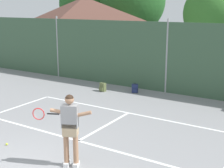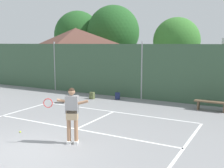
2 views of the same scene
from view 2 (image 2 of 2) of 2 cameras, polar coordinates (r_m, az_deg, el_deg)
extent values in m
plane|color=gray|center=(8.92, -17.09, -13.31)|extent=(120.00, 120.00, 0.00)
cube|color=white|center=(13.15, 0.31, -5.81)|extent=(8.20, 0.10, 0.01)
cube|color=white|center=(10.68, -7.48, -9.30)|extent=(8.20, 0.10, 0.01)
cube|color=white|center=(11.86, -3.24, -7.42)|extent=(0.10, 2.97, 0.01)
cube|color=#38563D|center=(15.99, 6.25, 2.56)|extent=(26.00, 0.05, 3.21)
cylinder|color=#99999E|center=(19.39, -11.85, 3.70)|extent=(0.09, 0.09, 3.36)
cylinder|color=#99999E|center=(15.98, 6.25, 2.82)|extent=(0.09, 0.09, 3.36)
cube|color=beige|center=(22.33, -7.50, 3.68)|extent=(6.94, 4.08, 2.78)
pyramid|color=brown|center=(22.26, -7.61, 9.39)|extent=(7.49, 4.41, 1.67)
cylinder|color=brown|center=(28.33, -7.07, 3.88)|extent=(0.36, 0.36, 1.95)
ellipsoid|color=#235623|center=(28.25, -7.19, 10.05)|extent=(4.87, 4.39, 4.87)
cylinder|color=brown|center=(26.18, 0.22, 3.75)|extent=(0.36, 0.36, 2.13)
ellipsoid|color=#235623|center=(26.10, 0.22, 10.75)|extent=(5.01, 4.50, 5.01)
cylinder|color=brown|center=(23.94, 13.10, 2.63)|extent=(0.36, 0.36, 1.76)
ellipsoid|color=#38752D|center=(23.82, 13.31, 8.74)|extent=(3.94, 3.54, 3.94)
cube|color=silver|center=(9.21, -7.45, -11.96)|extent=(0.22, 0.29, 0.10)
cube|color=silver|center=(9.25, -8.94, -11.88)|extent=(0.22, 0.29, 0.10)
cylinder|color=#A37556|center=(9.05, -7.51, -9.24)|extent=(0.13, 0.13, 0.82)
cylinder|color=#A37556|center=(9.10, -9.01, -9.17)|extent=(0.13, 0.13, 0.82)
cube|color=tan|center=(8.95, -8.33, -6.34)|extent=(0.43, 0.37, 0.32)
cube|color=gray|center=(8.87, -8.38, -4.21)|extent=(0.46, 0.38, 0.56)
sphere|color=#A37556|center=(8.79, -8.43, -1.60)|extent=(0.22, 0.22, 0.22)
sphere|color=black|center=(8.78, -8.44, -1.48)|extent=(0.21, 0.21, 0.21)
cylinder|color=#A37556|center=(8.87, -9.69, -3.58)|extent=(0.54, 0.31, 0.17)
cylinder|color=#A37556|center=(8.80, -6.60, -3.94)|extent=(0.50, 0.29, 0.22)
cylinder|color=black|center=(8.90, -10.97, -3.90)|extent=(0.29, 0.16, 0.04)
torus|color=red|center=(8.95, -13.22, -3.90)|extent=(0.29, 0.15, 0.30)
cylinder|color=silver|center=(8.95, -13.22, -3.90)|extent=(0.24, 0.11, 0.26)
sphere|color=#CCE033|center=(10.72, -18.64, -9.45)|extent=(0.07, 0.07, 0.07)
cube|color=#566038|center=(16.14, -4.16, -2.41)|extent=(0.31, 0.23, 0.40)
cube|color=#566038|center=(16.07, -4.46, -2.75)|extent=(0.23, 0.10, 0.18)
torus|color=black|center=(16.09, -4.17, -1.64)|extent=(0.09, 0.03, 0.09)
cube|color=navy|center=(15.96, 1.17, -2.51)|extent=(0.33, 0.28, 0.40)
cube|color=navy|center=(15.86, 1.14, -2.87)|extent=(0.23, 0.15, 0.18)
torus|color=black|center=(15.92, 1.17, -1.73)|extent=(0.08, 0.05, 0.09)
cube|color=brown|center=(14.05, 20.05, -3.52)|extent=(1.60, 0.36, 0.06)
cube|color=brown|center=(14.19, 17.61, -4.21)|extent=(0.08, 0.32, 0.45)
cube|color=brown|center=(14.03, 22.43, -4.61)|extent=(0.08, 0.32, 0.45)
camera|label=1|loc=(1.45, 9.77, 34.81)|focal=51.64mm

